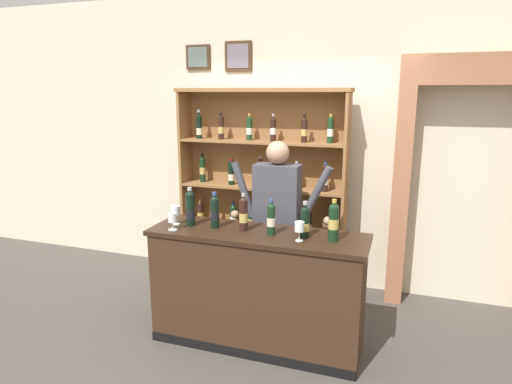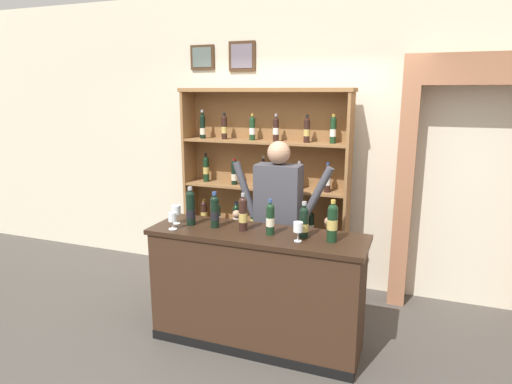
{
  "view_description": "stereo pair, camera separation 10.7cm",
  "coord_description": "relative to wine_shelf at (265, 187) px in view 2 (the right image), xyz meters",
  "views": [
    {
      "loc": [
        1.1,
        -3.25,
        2.14
      ],
      "look_at": [
        -0.07,
        0.17,
        1.3
      ],
      "focal_mm": 30.78,
      "sensor_mm": 36.0,
      "label": 1
    },
    {
      "loc": [
        1.21,
        -3.22,
        2.14
      ],
      "look_at": [
        -0.07,
        0.17,
        1.3
      ],
      "focal_mm": 30.78,
      "sensor_mm": 36.0,
      "label": 2
    }
  ],
  "objects": [
    {
      "name": "ground_plane",
      "position": [
        0.34,
        -1.18,
        -1.13
      ],
      "size": [
        14.0,
        14.0,
        0.02
      ],
      "primitive_type": "cube",
      "color": "#47423D"
    },
    {
      "name": "back_wall",
      "position": [
        0.34,
        0.33,
        0.47
      ],
      "size": [
        12.0,
        0.19,
        3.19
      ],
      "color": "beige",
      "rests_on": "ground"
    },
    {
      "name": "wine_shelf",
      "position": [
        0.0,
        0.0,
        0.0
      ],
      "size": [
        1.86,
        0.32,
        2.17
      ],
      "color": "olive",
      "rests_on": "ground"
    },
    {
      "name": "archway_doorway",
      "position": [
        2.07,
        0.2,
        0.27
      ],
      "size": [
        1.43,
        0.45,
        2.47
      ],
      "color": "#9E6647",
      "rests_on": "ground"
    },
    {
      "name": "tasting_counter",
      "position": [
        0.34,
        -1.18,
        -0.62
      ],
      "size": [
        1.81,
        0.55,
        1.0
      ],
      "color": "#382316",
      "rests_on": "ground"
    },
    {
      "name": "shopkeeper",
      "position": [
        0.35,
        -0.62,
        -0.07
      ],
      "size": [
        0.99,
        0.22,
        1.7
      ],
      "color": "#2D3347",
      "rests_on": "ground"
    },
    {
      "name": "tasting_bottle_riserva",
      "position": [
        -0.27,
        -1.18,
        0.04
      ],
      "size": [
        0.08,
        0.08,
        0.34
      ],
      "color": "black",
      "rests_on": "tasting_counter"
    },
    {
      "name": "tasting_bottle_super_tuscan",
      "position": [
        -0.04,
        -1.17,
        0.03
      ],
      "size": [
        0.07,
        0.07,
        0.31
      ],
      "color": "black",
      "rests_on": "tasting_counter"
    },
    {
      "name": "tasting_bottle_brunello",
      "position": [
        0.22,
        -1.17,
        0.03
      ],
      "size": [
        0.07,
        0.07,
        0.32
      ],
      "color": "black",
      "rests_on": "tasting_counter"
    },
    {
      "name": "tasting_bottle_grappa",
      "position": [
        0.46,
        -1.19,
        0.02
      ],
      "size": [
        0.07,
        0.07,
        0.3
      ],
      "color": "black",
      "rests_on": "tasting_counter"
    },
    {
      "name": "tasting_bottle_chianti",
      "position": [
        0.73,
        -1.16,
        0.01
      ],
      "size": [
        0.08,
        0.08,
        0.29
      ],
      "color": "black",
      "rests_on": "tasting_counter"
    },
    {
      "name": "tasting_bottle_vin_santo",
      "position": [
        0.96,
        -1.19,
        0.04
      ],
      "size": [
        0.08,
        0.08,
        0.33
      ],
      "color": "black",
      "rests_on": "tasting_counter"
    },
    {
      "name": "wine_glass_spare",
      "position": [
        -0.35,
        -1.35,
        -0.02
      ],
      "size": [
        0.08,
        0.08,
        0.15
      ],
      "color": "silver",
      "rests_on": "tasting_counter"
    },
    {
      "name": "wine_glass_right",
      "position": [
        -0.4,
        -1.2,
        -0.0
      ],
      "size": [
        0.08,
        0.08,
        0.17
      ],
      "color": "silver",
      "rests_on": "tasting_counter"
    },
    {
      "name": "wine_glass_left",
      "position": [
        0.72,
        -1.27,
        -0.01
      ],
      "size": [
        0.07,
        0.07,
        0.15
      ],
      "color": "silver",
      "rests_on": "tasting_counter"
    }
  ]
}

